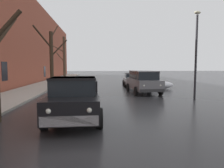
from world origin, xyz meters
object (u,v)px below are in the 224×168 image
at_px(pickup_truck_black_approaching_near_lane, 75,98).
at_px(suv_grey_parked_kerbside_close, 143,81).
at_px(bare_tree_far_down_block, 64,59).
at_px(street_lamp_post, 196,50).
at_px(bare_tree_mid_block, 51,58).
at_px(sedan_silver_parked_kerbside_mid, 132,79).

height_order(pickup_truck_black_approaching_near_lane, suv_grey_parked_kerbside_close, suv_grey_parked_kerbside_close).
bearing_deg(bare_tree_far_down_block, pickup_truck_black_approaching_near_lane, -80.59).
relative_size(bare_tree_far_down_block, street_lamp_post, 1.04).
height_order(bare_tree_mid_block, suv_grey_parked_kerbside_close, bare_tree_mid_block).
bearing_deg(suv_grey_parked_kerbside_close, sedan_silver_parked_kerbside_mid, 87.86).
height_order(pickup_truck_black_approaching_near_lane, sedan_silver_parked_kerbside_mid, pickup_truck_black_approaching_near_lane).
height_order(bare_tree_far_down_block, street_lamp_post, bare_tree_far_down_block).
bearing_deg(bare_tree_far_down_block, street_lamp_post, -53.26).
relative_size(bare_tree_far_down_block, suv_grey_parked_kerbside_close, 1.27).
bearing_deg(bare_tree_far_down_block, suv_grey_parked_kerbside_close, -53.43).
bearing_deg(suv_grey_parked_kerbside_close, street_lamp_post, -52.73).
relative_size(pickup_truck_black_approaching_near_lane, suv_grey_parked_kerbside_close, 1.07).
bearing_deg(bare_tree_mid_block, pickup_truck_black_approaching_near_lane, -73.84).
bearing_deg(street_lamp_post, bare_tree_far_down_block, 126.74).
height_order(bare_tree_mid_block, pickup_truck_black_approaching_near_lane, bare_tree_mid_block).
height_order(bare_tree_far_down_block, pickup_truck_black_approaching_near_lane, bare_tree_far_down_block).
height_order(pickup_truck_black_approaching_near_lane, street_lamp_post, street_lamp_post).
height_order(bare_tree_mid_block, bare_tree_far_down_block, bare_tree_mid_block).
height_order(bare_tree_mid_block, street_lamp_post, bare_tree_mid_block).
bearing_deg(bare_tree_far_down_block, bare_tree_mid_block, -89.85).
bearing_deg(sedan_silver_parked_kerbside_mid, pickup_truck_black_approaching_near_lane, -109.49).
distance_m(bare_tree_mid_block, sedan_silver_parked_kerbside_mid, 9.05).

